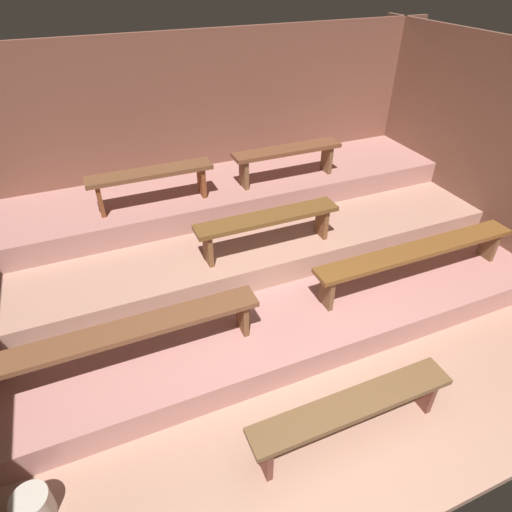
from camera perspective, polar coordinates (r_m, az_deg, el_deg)
The scene contains 13 objects.
ground at distance 4.98m, azimuth 1.15°, elevation -6.97°, with size 6.88×5.05×0.08m, color #A77A65.
wall_back at distance 6.06m, azimuth -7.25°, elevation 15.54°, with size 6.88×0.06×2.56m, color brown.
wall_right at distance 6.03m, azimuth 29.65°, elevation 11.09°, with size 0.06×5.05×2.56m, color brown.
platform_lower at distance 5.23m, azimuth -1.12°, elevation -1.93°, with size 6.08×3.21×0.29m, color #B0766F.
platform_middle at distance 5.48m, azimuth -3.22°, elevation 3.55°, with size 6.08×2.15×0.29m, color tan.
platform_upper at distance 5.73m, azimuth -4.99°, elevation 8.31°, with size 6.08×1.19×0.29m, color #AF766E.
bench_floor_center at distance 3.72m, azimuth 12.57°, elevation -19.10°, with size 1.76×0.27×0.42m.
bench_lower_left at distance 3.91m, azimuth -17.34°, elevation -10.00°, with size 2.45×0.27×0.42m.
bench_lower_right at distance 4.98m, azimuth 20.47°, elevation 0.34°, with size 2.45×0.27×0.42m.
bench_middle_center at distance 4.69m, azimuth 1.55°, elevation 4.49°, with size 1.61×0.27×0.42m.
bench_upper_left at distance 5.15m, azimuth -13.73°, elevation 10.01°, with size 1.43×0.27×0.42m.
bench_upper_right at distance 5.64m, azimuth 4.14°, elevation 13.21°, with size 1.43×0.27×0.42m.
pail_floor at distance 3.85m, azimuth -27.32°, elevation -27.32°, with size 0.26×0.26×0.25m, color #B2A899.
Camera 1 is at (-1.51, -1.21, 3.33)m, focal length 30.30 mm.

